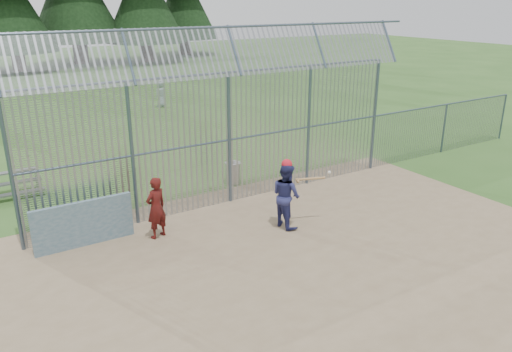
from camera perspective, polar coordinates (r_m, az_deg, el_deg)
ground at (r=13.00m, az=4.74°, el=-7.93°), size 120.00×120.00×0.00m
dirt_infield at (r=12.65m, az=6.11°, el=-8.76°), size 14.00×10.00×0.02m
dugout_wall at (r=13.42m, az=-19.10°, el=-5.16°), size 2.50×0.12×1.20m
batter at (r=13.65m, az=3.47°, el=-2.21°), size 0.74×0.93×1.82m
onlooker at (r=13.27m, az=-11.34°, el=-3.58°), size 0.71×0.58×1.67m
bg_kid_standing at (r=29.87m, az=-10.81°, el=9.21°), size 0.88×0.73×1.54m
batting_gear at (r=13.42m, az=4.04°, el=1.05°), size 1.35×0.59×0.69m
trash_can at (r=17.06m, az=-2.66°, el=0.38°), size 0.56×0.56×0.82m
backstop_fence at (r=15.80m, az=2.81°, el=6.29°), size 20.09×0.81×5.30m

